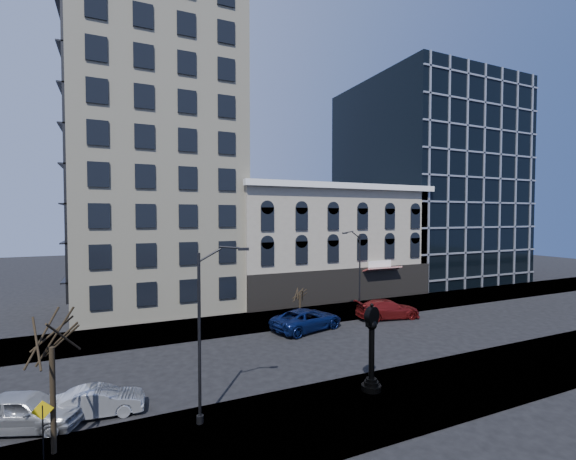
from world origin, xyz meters
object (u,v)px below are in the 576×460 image
street_lamp_near (213,287)px  car_near_b (99,401)px  street_clock (372,351)px  car_near_a (24,411)px  warning_sign (43,419)px

street_lamp_near → car_near_b: (-4.57, 2.92, -5.36)m
street_clock → car_near_b: street_clock is taller
street_lamp_near → car_near_a: size_ratio=1.67×
warning_sign → street_lamp_near: bearing=-7.5°
street_lamp_near → car_near_a: 9.50m
street_clock → car_near_a: street_clock is taller
street_clock → warning_sign: size_ratio=2.05×
car_near_a → car_near_b: bearing=-69.1°
car_near_a → car_near_b: size_ratio=1.20×
street_lamp_near → car_near_a: street_lamp_near is taller
street_clock → car_near_a: 15.89m
street_clock → warning_sign: 14.41m
street_clock → street_lamp_near: bearing=157.2°
street_lamp_near → warning_sign: bearing=-167.6°
street_clock → car_near_a: size_ratio=0.96×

